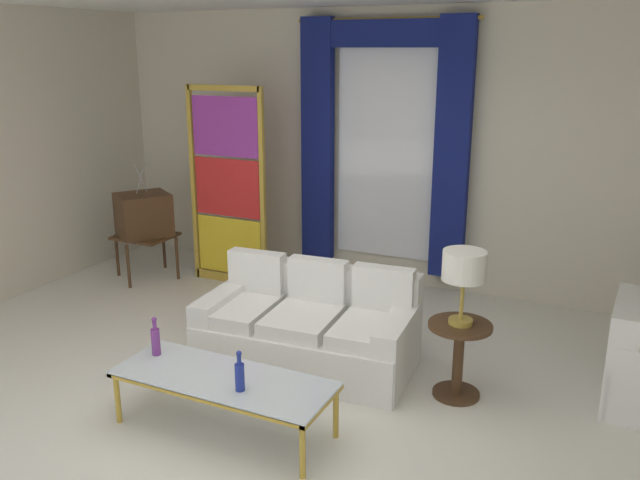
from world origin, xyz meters
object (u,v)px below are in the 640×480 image
coffee_table (223,381)px  round_side_table (458,353)px  couch_white_long (310,328)px  peacock_figurine (242,283)px  vintage_tv (144,217)px  bottle_crystal_tall (156,340)px  bottle_blue_decanter (240,375)px  table_lamp_brass (464,269)px  stained_glass_divider (227,191)px

coffee_table → round_side_table: bearing=41.2°
couch_white_long → peacock_figurine: bearing=144.3°
couch_white_long → vintage_tv: 2.91m
bottle_crystal_tall → vintage_tv: 2.98m
bottle_blue_decanter → peacock_figurine: 2.62m
couch_white_long → table_lamp_brass: table_lamp_brass is taller
bottle_crystal_tall → round_side_table: size_ratio=0.50×
coffee_table → vintage_tv: bearing=138.5°
vintage_tv → peacock_figurine: bearing=-8.0°
bottle_crystal_tall → table_lamp_brass: bearing=29.1°
round_side_table → table_lamp_brass: table_lamp_brass is taller
bottle_crystal_tall → peacock_figurine: bottle_crystal_tall is taller
couch_white_long → round_side_table: couch_white_long is taller
stained_glass_divider → round_side_table: 3.37m
vintage_tv → table_lamp_brass: vintage_tv is taller
coffee_table → peacock_figurine: bearing=119.3°
bottle_blue_decanter → vintage_tv: vintage_tv is taller
couch_white_long → coffee_table: bearing=-93.2°
coffee_table → vintage_tv: size_ratio=1.15×
bottle_crystal_tall → vintage_tv: bearing=131.5°
bottle_blue_decanter → peacock_figurine: (-1.39, 2.21, -0.30)m
bottle_blue_decanter → peacock_figurine: size_ratio=0.47×
coffee_table → round_side_table: size_ratio=2.61×
couch_white_long → table_lamp_brass: size_ratio=3.19×
bottle_blue_decanter → vintage_tv: size_ratio=0.21×
coffee_table → bottle_blue_decanter: 0.27m
couch_white_long → stained_glass_divider: 2.32m
bottle_crystal_tall → stained_glass_divider: stained_glass_divider is taller
table_lamp_brass → round_side_table: bearing=0.0°
couch_white_long → peacock_figurine: couch_white_long is taller
peacock_figurine → round_side_table: bearing=-20.3°
bottle_crystal_tall → vintage_tv: vintage_tv is taller
bottle_blue_decanter → round_side_table: size_ratio=0.48×
couch_white_long → stained_glass_divider: bearing=141.1°
bottle_blue_decanter → vintage_tv: 3.70m
couch_white_long → round_side_table: size_ratio=3.06×
peacock_figurine → round_side_table: size_ratio=1.01×
bottle_blue_decanter → table_lamp_brass: table_lamp_brass is taller
round_side_table → vintage_tv: bearing=164.0°
bottle_blue_decanter → bottle_crystal_tall: bearing=167.8°
vintage_tv → stained_glass_divider: (0.96, 0.28, 0.33)m
bottle_crystal_tall → peacock_figurine: (-0.55, 2.03, -0.31)m
coffee_table → vintage_tv: 3.49m
round_side_table → couch_white_long: bearing=178.4°
coffee_table → round_side_table: round_side_table is taller
coffee_table → bottle_crystal_tall: 0.66m
couch_white_long → bottle_blue_decanter: bearing=-84.0°
coffee_table → bottle_crystal_tall: bearing=173.2°
stained_glass_divider → coffee_table: bearing=-57.6°
bottle_blue_decanter → round_side_table: (1.13, 1.28, -0.17)m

